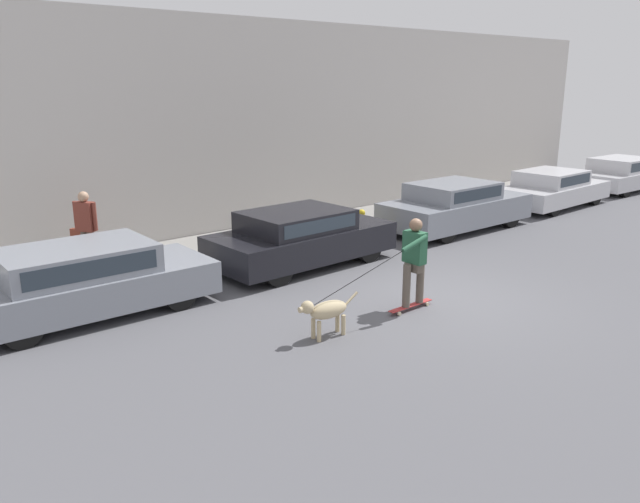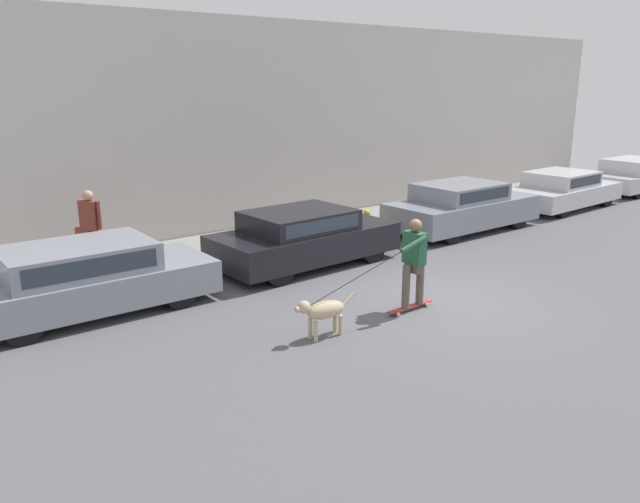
{
  "view_description": "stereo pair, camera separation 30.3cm",
  "coord_description": "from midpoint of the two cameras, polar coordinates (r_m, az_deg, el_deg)",
  "views": [
    {
      "loc": [
        -8.67,
        -6.97,
        3.94
      ],
      "look_at": [
        -1.71,
        1.35,
        0.95
      ],
      "focal_mm": 35.0,
      "sensor_mm": 36.0,
      "label": 1
    },
    {
      "loc": [
        -8.43,
        -7.16,
        3.94
      ],
      "look_at": [
        -1.71,
        1.35,
        0.95
      ],
      "focal_mm": 35.0,
      "sensor_mm": 36.0,
      "label": 2
    }
  ],
  "objects": [
    {
      "name": "parked_car_2",
      "position": [
        17.26,
        11.78,
        4.06
      ],
      "size": [
        4.43,
        1.88,
        1.3
      ],
      "rotation": [
        0.0,
        0.0,
        -0.01
      ],
      "color": "black",
      "rests_on": "ground_plane"
    },
    {
      "name": "ground_plane",
      "position": [
        11.77,
        9.93,
        -4.38
      ],
      "size": [
        36.0,
        36.0,
        0.0
      ],
      "primitive_type": "plane",
      "color": "#545459"
    },
    {
      "name": "parked_car_0",
      "position": [
        11.46,
        -21.34,
        -2.52
      ],
      "size": [
        4.24,
        1.8,
        1.25
      ],
      "rotation": [
        0.0,
        0.0,
        -0.01
      ],
      "color": "black",
      "rests_on": "ground_plane"
    },
    {
      "name": "parked_car_1",
      "position": [
        13.57,
        -2.42,
        1.26
      ],
      "size": [
        4.18,
        1.94,
        1.24
      ],
      "rotation": [
        0.0,
        0.0,
        0.03
      ],
      "color": "black",
      "rests_on": "ground_plane"
    },
    {
      "name": "fire_hydrant",
      "position": [
        15.86,
        3.26,
        2.54
      ],
      "size": [
        0.18,
        0.18,
        0.79
      ],
      "color": "gold",
      "rests_on": "ground_plane"
    },
    {
      "name": "sidewalk_curb",
      "position": [
        15.79,
        -5.78,
        1.14
      ],
      "size": [
        30.0,
        2.38,
        0.14
      ],
      "color": "gray",
      "rests_on": "ground_plane"
    },
    {
      "name": "skateboarder",
      "position": [
        10.95,
        7.8,
        -0.6
      ],
      "size": [
        2.82,
        0.57,
        1.65
      ],
      "rotation": [
        0.0,
        0.0,
        3.15
      ],
      "color": "beige",
      "rests_on": "ground_plane"
    },
    {
      "name": "pedestrian_with_bag",
      "position": [
        13.63,
        -21.25,
        2.12
      ],
      "size": [
        0.43,
        0.58,
        1.65
      ],
      "rotation": [
        0.0,
        0.0,
        0.57
      ],
      "color": "brown",
      "rests_on": "sidewalk_curb"
    },
    {
      "name": "parked_car_3",
      "position": [
        21.28,
        20.07,
        5.37
      ],
      "size": [
        4.32,
        1.92,
        1.18
      ],
      "rotation": [
        0.0,
        0.0,
        0.03
      ],
      "color": "black",
      "rests_on": "ground_plane"
    },
    {
      "name": "back_wall",
      "position": [
        16.5,
        -8.75,
        11.06
      ],
      "size": [
        32.0,
        0.3,
        5.48
      ],
      "color": "#B2ADA8",
      "rests_on": "ground_plane"
    },
    {
      "name": "dog",
      "position": [
        9.81,
        -0.35,
        -5.45
      ],
      "size": [
        1.14,
        0.33,
        0.68
      ],
      "rotation": [
        0.0,
        0.0,
        3.07
      ],
      "color": "tan",
      "rests_on": "ground_plane"
    },
    {
      "name": "parked_car_4",
      "position": [
        25.54,
        25.63,
        6.38
      ],
      "size": [
        4.17,
        1.94,
        1.21
      ],
      "rotation": [
        0.0,
        0.0,
        -0.04
      ],
      "color": "black",
      "rests_on": "ground_plane"
    }
  ]
}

